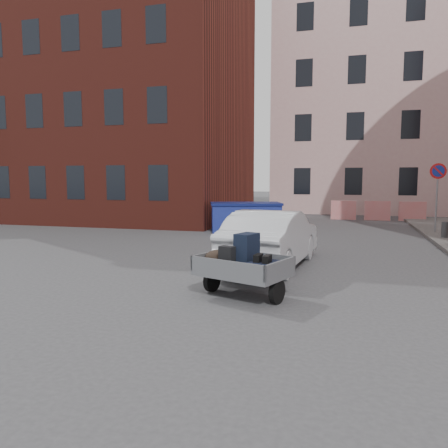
% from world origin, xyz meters
% --- Properties ---
extents(ground, '(120.00, 120.00, 0.00)m').
position_xyz_m(ground, '(0.00, 0.00, 0.00)').
color(ground, '#38383A').
rests_on(ground, ground).
extents(building_brick, '(12.00, 10.00, 14.00)m').
position_xyz_m(building_brick, '(-9.00, 13.00, 7.00)').
color(building_brick, '#591E16').
rests_on(building_brick, ground).
extents(building_pink, '(16.00, 8.00, 14.00)m').
position_xyz_m(building_pink, '(6.00, 22.00, 7.00)').
color(building_pink, '#CA9C9B').
rests_on(building_pink, ground).
extents(far_building, '(6.00, 6.00, 8.00)m').
position_xyz_m(far_building, '(-20.00, 22.00, 4.00)').
color(far_building, maroon).
rests_on(far_building, ground).
extents(no_parking_sign, '(0.60, 0.09, 2.65)m').
position_xyz_m(no_parking_sign, '(6.00, 9.48, 2.01)').
color(no_parking_sign, gray).
rests_on(no_parking_sign, sidewalk).
extents(barriers, '(4.70, 0.18, 1.00)m').
position_xyz_m(barriers, '(4.20, 15.00, 0.50)').
color(barriers, red).
rests_on(barriers, ground).
extents(trailer, '(1.88, 1.98, 1.20)m').
position_xyz_m(trailer, '(0.82, -1.22, 0.61)').
color(trailer, black).
rests_on(trailer, ground).
extents(dumpster, '(3.18, 2.33, 1.20)m').
position_xyz_m(dumpster, '(-1.34, 8.50, 0.60)').
color(dumpster, navy).
rests_on(dumpster, ground).
extents(silver_car, '(1.95, 4.46, 1.42)m').
position_xyz_m(silver_car, '(0.88, 1.75, 0.71)').
color(silver_car, '#B6B9BE').
rests_on(silver_car, ground).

